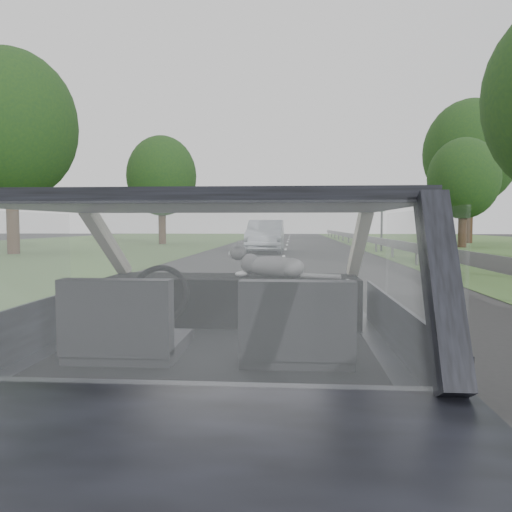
% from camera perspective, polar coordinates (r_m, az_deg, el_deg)
% --- Properties ---
extents(ground, '(140.00, 140.00, 0.00)m').
position_cam_1_polar(ground, '(2.89, -4.19, -23.86)').
color(ground, '#2D2D2E').
rests_on(ground, ground).
extents(subject_car, '(1.80, 4.00, 1.45)m').
position_cam_1_polar(subject_car, '(2.63, -4.26, -9.71)').
color(subject_car, black).
rests_on(subject_car, ground).
extents(dashboard, '(1.58, 0.45, 0.30)m').
position_cam_1_polar(dashboard, '(3.22, -2.63, -4.99)').
color(dashboard, black).
rests_on(dashboard, subject_car).
extents(driver_seat, '(0.50, 0.72, 0.42)m').
position_cam_1_polar(driver_seat, '(2.42, -14.82, -7.26)').
color(driver_seat, black).
rests_on(driver_seat, subject_car).
extents(passenger_seat, '(0.50, 0.72, 0.42)m').
position_cam_1_polar(passenger_seat, '(2.29, 4.67, -7.76)').
color(passenger_seat, black).
rests_on(passenger_seat, subject_car).
extents(steering_wheel, '(0.36, 0.36, 0.04)m').
position_cam_1_polar(steering_wheel, '(2.99, -10.95, -4.33)').
color(steering_wheel, black).
rests_on(steering_wheel, dashboard).
extents(cat, '(0.54, 0.27, 0.23)m').
position_cam_1_polar(cat, '(3.14, 1.97, -1.06)').
color(cat, slate).
rests_on(cat, dashboard).
extents(guardrail, '(0.05, 90.00, 0.32)m').
position_cam_1_polar(guardrail, '(13.15, 21.56, 0.08)').
color(guardrail, gray).
rests_on(guardrail, ground).
extents(other_car, '(1.89, 4.73, 1.55)m').
position_cam_1_polar(other_car, '(23.95, 1.11, 2.28)').
color(other_car, silver).
rests_on(other_car, ground).
extents(highway_sign, '(0.20, 1.05, 2.60)m').
position_cam_1_polar(highway_sign, '(25.66, 14.17, 3.43)').
color(highway_sign, '#12521E').
rests_on(highway_sign, ground).
extents(tree_2, '(5.22, 5.22, 6.15)m').
position_cam_1_polar(tree_2, '(31.40, 22.60, 6.52)').
color(tree_2, '#193518').
rests_on(tree_2, ground).
extents(tree_3, '(7.35, 7.35, 9.89)m').
position_cam_1_polar(tree_3, '(38.97, 23.26, 8.64)').
color(tree_3, '#193518').
rests_on(tree_3, ground).
extents(tree_5, '(7.09, 7.09, 8.85)m').
position_cam_1_polar(tree_5, '(25.18, -26.22, 10.30)').
color(tree_5, '#193518').
rests_on(tree_5, ground).
extents(tree_6, '(6.10, 6.10, 7.11)m').
position_cam_1_polar(tree_6, '(34.62, -10.71, 7.23)').
color(tree_6, '#193518').
rests_on(tree_6, ground).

